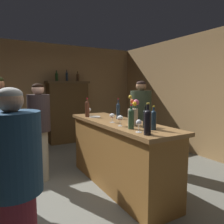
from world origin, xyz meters
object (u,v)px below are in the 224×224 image
Objects in this scene: wine_bottle_rose at (87,108)px; bartender at (141,121)px; wine_bottle_malbec at (148,121)px; wine_bottle_syrah at (118,110)px; flower_arrangement at (133,114)px; wine_glass_front at (120,118)px; wine_glass_rear at (112,116)px; wine_glass_spare at (139,123)px; wine_glass_mid at (89,110)px; cheese_plate at (95,117)px; bar_counter at (119,154)px; display_bottle_left at (57,76)px; display_bottle_midleft at (67,76)px; display_cabinet at (68,111)px; wine_bottle_merlot at (131,118)px; display_bottle_center at (78,77)px; patron_redhead at (39,128)px; wine_bottle_riesling at (145,118)px; wine_bottle_pinot at (153,119)px; patron_in_grey at (15,186)px.

bartender reaches higher than wine_bottle_rose.
wine_bottle_syrah is at bearing 73.74° from wine_bottle_malbec.
wine_bottle_syrah is at bearing 77.39° from flower_arrangement.
wine_bottle_rose reaches higher than wine_glass_front.
wine_glass_rear is at bearing -84.08° from wine_bottle_rose.
bartender is at bearing 51.80° from wine_glass_spare.
wine_glass_mid is 0.70× the size of cheese_plate.
bar_counter is 8.03× the size of display_bottle_left.
display_cabinet is at bearing 0.00° from display_bottle_midleft.
display_cabinet is at bearing 84.14° from wine_bottle_merlot.
display_bottle_left is at bearing 87.01° from wine_bottle_rose.
wine_bottle_malbec is at bearing -106.26° from wine_bottle_syrah.
bartender reaches higher than wine_glass_front.
display_bottle_center is (0.62, 2.41, 0.79)m from cheese_plate.
patron_redhead is at bearing 165.83° from cheese_plate.
display_bottle_midleft is at bearing 180.00° from display_bottle_center.
wine_glass_rear is at bearing 85.22° from wine_bottle_malbec.
wine_glass_rear is (0.04, 0.53, -0.04)m from wine_bottle_merlot.
display_bottle_left is (0.01, 2.12, 0.70)m from wine_glass_mid.
wine_bottle_riesling is 0.95× the size of wine_bottle_merlot.
wine_glass_mid is at bearing 94.19° from wine_bottle_riesling.
wine_bottle_pinot is at bearing -92.56° from display_cabinet.
display_bottle_left reaches higher than flower_arrangement.
wine_glass_rear is at bearing 86.12° from wine_bottle_merlot.
patron_in_grey is 2.86m from bartender.
cheese_plate is 0.11× the size of bartender.
wine_bottle_riesling is 0.87× the size of wine_bottle_syrah.
patron_in_grey is (-1.37, -0.76, -0.29)m from wine_glass_front.
bartender is (2.36, 1.61, 0.07)m from patron_in_grey.
wine_bottle_riesling is 0.88× the size of wine_bottle_rose.
patron_redhead reaches higher than wine_bottle_rose.
wine_bottle_syrah is at bearing 69.34° from wine_bottle_merlot.
wine_bottle_pinot is (0.02, -0.13, 0.00)m from wine_bottle_riesling.
wine_glass_spare reaches higher than bar_counter.
patron_in_grey reaches higher than wine_glass_spare.
wine_glass_mid is (0.11, 0.17, -0.06)m from wine_bottle_rose.
wine_bottle_rose is 0.74m from wine_glass_rear.
wine_bottle_malbec is at bearing -93.34° from cheese_plate.
flower_arrangement is at bearing 95.38° from wine_bottle_pinot.
display_bottle_left is 0.17× the size of bartender.
wine_bottle_syrah is 2.85m from display_bottle_midleft.
wine_glass_spare is at bearing -143.81° from wine_bottle_riesling.
bartender reaches higher than wine_bottle_syrah.
display_bottle_midleft is at bearing 0.00° from display_bottle_left.
display_bottle_midleft is (0.20, 3.37, 0.65)m from flower_arrangement.
display_cabinet is at bearing 83.48° from wine_glass_front.
flower_arrangement reaches higher than wine_glass_spare.
wine_bottle_syrah is 0.85m from wine_bottle_merlot.
wine_bottle_riesling reaches higher than cheese_plate.
wine_bottle_syrah is 0.58m from wine_bottle_rose.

